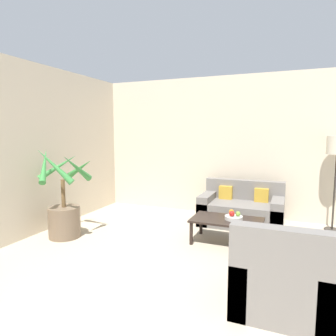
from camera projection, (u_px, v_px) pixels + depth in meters
wall_back at (272, 147)px, 5.53m from camera, size 8.38×0.06×2.70m
potted_palm at (64, 209)px, 4.63m from camera, size 0.89×0.87×1.41m
sofa_loveseat at (241, 210)px, 5.28m from camera, size 1.41×0.81×0.75m
coffee_table at (227, 222)px, 4.38m from camera, size 1.02×0.60×0.36m
fruit_bowl at (234, 218)px, 4.34m from camera, size 0.26×0.26×0.05m
apple_red at (232, 214)px, 4.32m from camera, size 0.08×0.08×0.08m
apple_green at (238, 214)px, 4.33m from camera, size 0.07×0.07×0.07m
orange_fruit at (231, 212)px, 4.41m from camera, size 0.08×0.08×0.08m
armchair at (282, 281)px, 2.74m from camera, size 0.84×0.84×0.86m
ottoman at (287, 255)px, 3.51m from camera, size 0.61×0.51×0.38m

